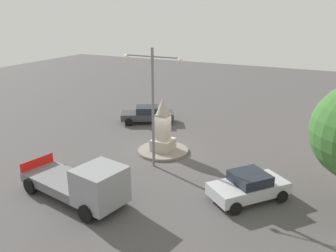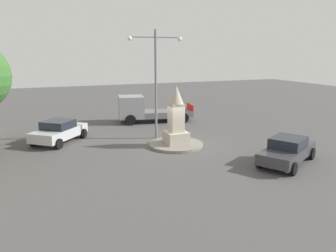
% 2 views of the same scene
% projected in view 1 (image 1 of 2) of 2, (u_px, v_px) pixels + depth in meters
% --- Properties ---
extents(ground_plane, '(80.00, 80.00, 0.00)m').
position_uv_depth(ground_plane, '(163.00, 152.00, 23.82)').
color(ground_plane, '#4F4C4C').
extents(traffic_island, '(3.37, 3.37, 0.17)m').
position_uv_depth(traffic_island, '(163.00, 151.00, 23.79)').
color(traffic_island, gray).
rests_on(traffic_island, ground).
extents(monument, '(1.34, 1.34, 3.61)m').
position_uv_depth(monument, '(163.00, 128.00, 23.29)').
color(monument, '#B2AA99').
rests_on(monument, traffic_island).
extents(streetlamp, '(3.67, 0.28, 7.13)m').
position_uv_depth(streetlamp, '(153.00, 97.00, 20.33)').
color(streetlamp, slate).
rests_on(streetlamp, ground).
extents(car_dark_grey_approaching, '(4.61, 3.60, 1.40)m').
position_uv_depth(car_dark_grey_approaching, '(147.00, 114.00, 29.72)').
color(car_dark_grey_approaching, '#38383D').
rests_on(car_dark_grey_approaching, ground).
extents(car_silver_passing, '(3.90, 4.17, 1.44)m').
position_uv_depth(car_silver_passing, '(249.00, 186.00, 17.68)').
color(car_silver_passing, '#B7BABF').
rests_on(car_silver_passing, ground).
extents(truck_grey_far_side, '(6.32, 3.28, 2.20)m').
position_uv_depth(truck_grey_far_side, '(84.00, 184.00, 17.24)').
color(truck_grey_far_side, gray).
rests_on(truck_grey_far_side, ground).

